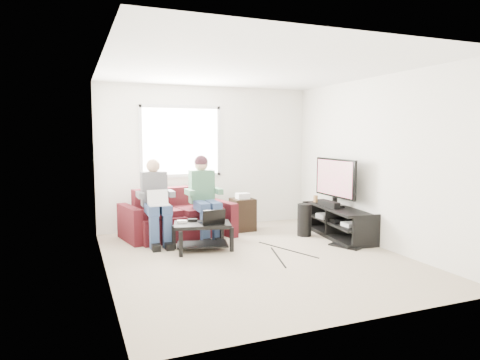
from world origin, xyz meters
The scene contains 26 objects.
floor centered at (0.00, 0.00, 0.00)m, with size 4.50×4.50×0.00m, color #B6A88D.
ceiling centered at (0.00, 0.00, 2.60)m, with size 4.50×4.50×0.00m, color white.
wall_back centered at (0.00, 2.25, 1.30)m, with size 4.50×4.50×0.00m, color white.
wall_front centered at (0.00, -2.25, 1.30)m, with size 4.50×4.50×0.00m, color white.
wall_left centered at (-2.00, 0.00, 1.30)m, with size 4.50×4.50×0.00m, color white.
wall_right centered at (2.00, 0.00, 1.30)m, with size 4.50×4.50×0.00m, color white.
window centered at (-0.50, 2.23, 1.60)m, with size 1.48×0.04×1.28m.
sofa centered at (-0.73, 1.64, 0.30)m, with size 1.89×1.08×0.81m.
person_left centered at (-1.13, 1.35, 0.73)m, with size 0.40×0.71×1.33m.
person_right centered at (-0.33, 1.37, 0.79)m, with size 0.40×0.71×1.38m.
laptop_silver centered at (-1.13, 1.12, 0.70)m, with size 0.32×0.22×0.24m, color silver, non-canonical shape.
coffee_table centered at (-0.58, 0.65, 0.30)m, with size 0.92×0.69×0.41m.
laptop_black centered at (-0.46, 0.57, 0.53)m, with size 0.34×0.24×0.24m, color black, non-canonical shape.
controller_a centered at (-0.86, 0.77, 0.43)m, with size 0.14×0.09×0.04m, color silver.
controller_b centered at (-0.68, 0.83, 0.43)m, with size 0.14×0.09×0.04m, color black.
controller_c centered at (-0.28, 0.80, 0.43)m, with size 0.14×0.09×0.04m, color gray.
tv_stand centered at (1.77, 0.60, 0.23)m, with size 0.65×1.59×0.51m.
tv centered at (1.77, 0.70, 0.97)m, with size 0.12×1.10×0.81m.
soundbar centered at (1.65, 0.70, 0.56)m, with size 0.12×0.50×0.10m, color black.
drink_cup centered at (1.72, 1.23, 0.57)m, with size 0.08×0.08×0.12m, color #A97A48.
console_white centered at (1.77, 0.20, 0.30)m, with size 0.30×0.22×0.06m, color silver.
console_grey centered at (1.77, 0.90, 0.31)m, with size 0.34×0.26×0.08m, color gray.
console_black centered at (1.77, 0.55, 0.31)m, with size 0.38×0.30×0.07m, color black.
subwoofer centered at (1.30, 0.90, 0.27)m, with size 0.24×0.24×0.55m, color black.
keyboard_floor centered at (1.50, 0.01, 0.01)m, with size 0.16×0.49×0.03m, color black.
end_table centered at (0.48, 1.68, 0.30)m, with size 0.39×0.39×0.68m.
Camera 1 is at (-2.35, -5.36, 1.71)m, focal length 32.00 mm.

